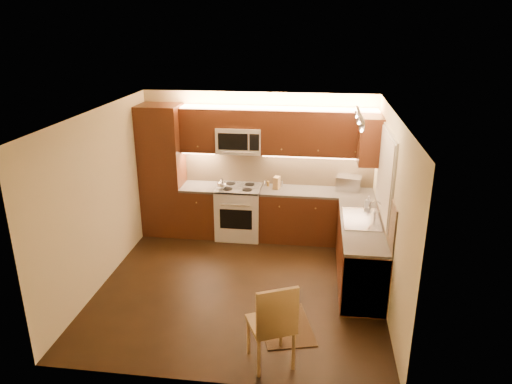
# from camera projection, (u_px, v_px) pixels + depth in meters

# --- Properties ---
(floor) EXTENTS (4.00, 4.00, 0.01)m
(floor) POSITION_uv_depth(u_px,v_px,m) (241.00, 285.00, 6.95)
(floor) COLOR black
(floor) RESTS_ON ground
(ceiling) EXTENTS (4.00, 4.00, 0.01)m
(ceiling) POSITION_uv_depth(u_px,v_px,m) (239.00, 114.00, 6.10)
(ceiling) COLOR beige
(ceiling) RESTS_ON ground
(wall_back) EXTENTS (4.00, 0.01, 2.50)m
(wall_back) POSITION_uv_depth(u_px,v_px,m) (258.00, 164.00, 8.39)
(wall_back) COLOR beige
(wall_back) RESTS_ON ground
(wall_front) EXTENTS (4.00, 0.01, 2.50)m
(wall_front) POSITION_uv_depth(u_px,v_px,m) (206.00, 279.00, 4.66)
(wall_front) COLOR beige
(wall_front) RESTS_ON ground
(wall_left) EXTENTS (0.01, 4.00, 2.50)m
(wall_left) POSITION_uv_depth(u_px,v_px,m) (101.00, 198.00, 6.77)
(wall_left) COLOR beige
(wall_left) RESTS_ON ground
(wall_right) EXTENTS (0.01, 4.00, 2.50)m
(wall_right) POSITION_uv_depth(u_px,v_px,m) (390.00, 212.00, 6.27)
(wall_right) COLOR beige
(wall_right) RESTS_ON ground
(pantry) EXTENTS (0.70, 0.60, 2.30)m
(pantry) POSITION_uv_depth(u_px,v_px,m) (163.00, 171.00, 8.35)
(pantry) COLOR #421F0E
(pantry) RESTS_ON floor
(base_cab_back_left) EXTENTS (0.62, 0.60, 0.86)m
(base_cab_back_left) POSITION_uv_depth(u_px,v_px,m) (201.00, 211.00, 8.51)
(base_cab_back_left) COLOR #421F0E
(base_cab_back_left) RESTS_ON floor
(counter_back_left) EXTENTS (0.62, 0.60, 0.04)m
(counter_back_left) POSITION_uv_depth(u_px,v_px,m) (200.00, 187.00, 8.36)
(counter_back_left) COLOR #3A3835
(counter_back_left) RESTS_ON base_cab_back_left
(base_cab_back_right) EXTENTS (1.92, 0.60, 0.86)m
(base_cab_back_right) POSITION_uv_depth(u_px,v_px,m) (316.00, 216.00, 8.26)
(base_cab_back_right) COLOR #421F0E
(base_cab_back_right) RESTS_ON floor
(counter_back_right) EXTENTS (1.92, 0.60, 0.04)m
(counter_back_right) POSITION_uv_depth(u_px,v_px,m) (317.00, 192.00, 8.10)
(counter_back_right) COLOR #3A3835
(counter_back_right) RESTS_ON base_cab_back_right
(base_cab_right) EXTENTS (0.60, 2.00, 0.86)m
(base_cab_right) POSITION_uv_depth(u_px,v_px,m) (360.00, 253.00, 6.96)
(base_cab_right) COLOR #421F0E
(base_cab_right) RESTS_ON floor
(counter_right) EXTENTS (0.60, 2.00, 0.04)m
(counter_right) POSITION_uv_depth(u_px,v_px,m) (362.00, 225.00, 6.81)
(counter_right) COLOR #3A3835
(counter_right) RESTS_ON base_cab_right
(dishwasher) EXTENTS (0.58, 0.60, 0.84)m
(dishwasher) POSITION_uv_depth(u_px,v_px,m) (364.00, 277.00, 6.31)
(dishwasher) COLOR silver
(dishwasher) RESTS_ON floor
(backsplash_back) EXTENTS (3.30, 0.02, 0.60)m
(backsplash_back) POSITION_uv_depth(u_px,v_px,m) (278.00, 168.00, 8.35)
(backsplash_back) COLOR tan
(backsplash_back) RESTS_ON wall_back
(backsplash_right) EXTENTS (0.02, 2.00, 0.60)m
(backsplash_right) POSITION_uv_depth(u_px,v_px,m) (385.00, 205.00, 6.67)
(backsplash_right) COLOR tan
(backsplash_right) RESTS_ON wall_right
(upper_cab_back_left) EXTENTS (0.62, 0.35, 0.75)m
(upper_cab_back_left) POSITION_uv_depth(u_px,v_px,m) (200.00, 129.00, 8.13)
(upper_cab_back_left) COLOR #421F0E
(upper_cab_back_left) RESTS_ON wall_back
(upper_cab_back_right) EXTENTS (1.92, 0.35, 0.75)m
(upper_cab_back_right) POSITION_uv_depth(u_px,v_px,m) (320.00, 133.00, 7.88)
(upper_cab_back_right) COLOR #421F0E
(upper_cab_back_right) RESTS_ON wall_back
(upper_cab_bridge) EXTENTS (0.76, 0.35, 0.31)m
(upper_cab_bridge) POSITION_uv_depth(u_px,v_px,m) (239.00, 118.00, 7.97)
(upper_cab_bridge) COLOR #421F0E
(upper_cab_bridge) RESTS_ON wall_back
(upper_cab_right_corner) EXTENTS (0.35, 0.50, 0.75)m
(upper_cab_right_corner) POSITION_uv_depth(u_px,v_px,m) (370.00, 140.00, 7.39)
(upper_cab_right_corner) COLOR #421F0E
(upper_cab_right_corner) RESTS_ON wall_right
(stove) EXTENTS (0.76, 0.65, 0.92)m
(stove) POSITION_uv_depth(u_px,v_px,m) (239.00, 212.00, 8.39)
(stove) COLOR silver
(stove) RESTS_ON floor
(microwave) EXTENTS (0.76, 0.38, 0.44)m
(microwave) POSITION_uv_depth(u_px,v_px,m) (239.00, 140.00, 8.09)
(microwave) COLOR silver
(microwave) RESTS_ON wall_back
(window_frame) EXTENTS (0.03, 1.44, 1.24)m
(window_frame) POSITION_uv_depth(u_px,v_px,m) (386.00, 174.00, 6.67)
(window_frame) COLOR silver
(window_frame) RESTS_ON wall_right
(window_blinds) EXTENTS (0.02, 1.36, 1.16)m
(window_blinds) POSITION_uv_depth(u_px,v_px,m) (385.00, 174.00, 6.67)
(window_blinds) COLOR silver
(window_blinds) RESTS_ON wall_right
(sink) EXTENTS (0.52, 0.86, 0.15)m
(sink) POSITION_uv_depth(u_px,v_px,m) (362.00, 215.00, 6.92)
(sink) COLOR silver
(sink) RESTS_ON counter_right
(faucet) EXTENTS (0.20, 0.04, 0.30)m
(faucet) POSITION_uv_depth(u_px,v_px,m) (375.00, 210.00, 6.87)
(faucet) COLOR silver
(faucet) RESTS_ON counter_right
(track_light_bar) EXTENTS (0.04, 1.20, 0.03)m
(track_light_bar) POSITION_uv_depth(u_px,v_px,m) (360.00, 114.00, 6.29)
(track_light_bar) COLOR silver
(track_light_bar) RESTS_ON ceiling
(kettle) EXTENTS (0.22, 0.22, 0.20)m
(kettle) POSITION_uv_depth(u_px,v_px,m) (222.00, 184.00, 8.09)
(kettle) COLOR silver
(kettle) RESTS_ON stove
(toaster_oven) EXTENTS (0.46, 0.37, 0.24)m
(toaster_oven) POSITION_uv_depth(u_px,v_px,m) (349.00, 183.00, 8.11)
(toaster_oven) COLOR silver
(toaster_oven) RESTS_ON counter_back_right
(knife_block) EXTENTS (0.13, 0.17, 0.21)m
(knife_block) POSITION_uv_depth(u_px,v_px,m) (277.00, 183.00, 8.18)
(knife_block) COLOR olive
(knife_block) RESTS_ON counter_back_right
(spice_jar_a) EXTENTS (0.05, 0.05, 0.10)m
(spice_jar_a) POSITION_uv_depth(u_px,v_px,m) (265.00, 183.00, 8.34)
(spice_jar_a) COLOR silver
(spice_jar_a) RESTS_ON counter_back_right
(spice_jar_b) EXTENTS (0.05, 0.05, 0.09)m
(spice_jar_b) POSITION_uv_depth(u_px,v_px,m) (268.00, 184.00, 8.32)
(spice_jar_b) COLOR olive
(spice_jar_b) RESTS_ON counter_back_right
(spice_jar_c) EXTENTS (0.06, 0.06, 0.11)m
(spice_jar_c) POSITION_uv_depth(u_px,v_px,m) (282.00, 183.00, 8.30)
(spice_jar_c) COLOR silver
(spice_jar_c) RESTS_ON counter_back_right
(spice_jar_d) EXTENTS (0.04, 0.04, 0.09)m
(spice_jar_d) POSITION_uv_depth(u_px,v_px,m) (265.00, 183.00, 8.36)
(spice_jar_d) COLOR olive
(spice_jar_d) RESTS_ON counter_back_right
(soap_bottle) EXTENTS (0.12, 0.12, 0.19)m
(soap_bottle) POSITION_uv_depth(u_px,v_px,m) (368.00, 202.00, 7.34)
(soap_bottle) COLOR silver
(soap_bottle) RESTS_ON counter_right
(rug) EXTENTS (0.82, 1.03, 0.01)m
(rug) POSITION_uv_depth(u_px,v_px,m) (286.00, 325.00, 6.02)
(rug) COLOR black
(rug) RESTS_ON floor
(dining_chair) EXTENTS (0.61, 0.61, 1.04)m
(dining_chair) POSITION_uv_depth(u_px,v_px,m) (271.00, 322.00, 5.22)
(dining_chair) COLOR olive
(dining_chair) RESTS_ON floor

